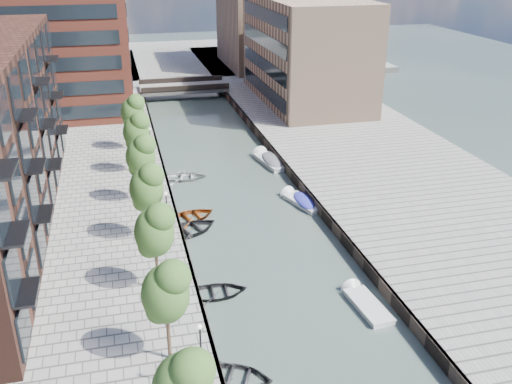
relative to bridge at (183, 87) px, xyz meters
name	(u,v)px	position (x,y,z in m)	size (l,w,h in m)	color
water	(223,170)	(0.00, -32.00, -1.39)	(300.00, 300.00, 0.00)	#38473F
quay_right	(367,153)	(16.00, -32.00, -0.89)	(20.00, 140.00, 1.00)	gray
quay_wall_left	(164,171)	(-6.10, -32.00, -0.89)	(0.25, 140.00, 1.00)	#332823
quay_wall_right	(280,161)	(6.10, -32.00, -0.89)	(0.25, 140.00, 1.00)	#332823
far_closure	(166,60)	(0.00, 28.00, -0.89)	(80.00, 40.00, 1.00)	gray
tan_block_near	(306,50)	(16.00, -10.00, 6.61)	(12.00, 25.00, 14.00)	tan
tan_block_far	(259,20)	(16.00, 16.00, 7.61)	(12.00, 20.00, 16.00)	tan
bridge	(183,87)	(0.00, 0.00, 0.00)	(13.00, 6.00, 1.30)	gray
tree_1	(165,290)	(-8.50, -61.00, 3.92)	(2.50, 2.50, 5.95)	#382619
tree_2	(154,229)	(-8.50, -54.00, 3.92)	(2.50, 2.50, 5.95)	#382619
tree_3	(146,186)	(-8.50, -47.00, 3.92)	(2.50, 2.50, 5.95)	#382619
tree_4	(140,154)	(-8.50, -40.00, 3.92)	(2.50, 2.50, 5.95)	#382619
tree_5	(136,130)	(-8.50, -33.00, 3.92)	(2.50, 2.50, 5.95)	#382619
tree_6	(133,111)	(-8.50, -26.00, 3.92)	(2.50, 2.50, 5.95)	#382619
lamp_0	(201,352)	(-7.20, -64.00, 2.12)	(0.24, 0.24, 4.12)	black
lamp_1	(167,212)	(-7.20, -48.00, 2.12)	(0.24, 0.24, 4.12)	black
lamp_2	(151,144)	(-7.20, -32.00, 2.12)	(0.24, 0.24, 4.12)	black
sloop_0	(234,380)	(-5.30, -62.45, -1.39)	(3.04, 4.25, 0.88)	#232326
sloop_1	(217,295)	(-4.75, -54.21, -1.39)	(3.00, 4.20, 0.87)	black
sloop_2	(190,219)	(-4.89, -42.48, -1.39)	(3.23, 4.53, 0.94)	#7F340D
sloop_3	(184,179)	(-4.25, -33.41, -1.39)	(3.24, 4.54, 0.94)	#B6B5B4
sloop_4	(189,233)	(-5.30, -44.88, -1.39)	(3.60, 5.04, 1.04)	black
motorboat_2	(364,303)	(4.35, -57.52, -1.30)	(1.91, 4.60, 1.50)	silver
motorboat_3	(301,201)	(5.26, -41.57, -1.20)	(3.04, 5.06, 1.60)	silver
motorboat_4	(270,160)	(5.23, -30.91, -1.16)	(2.97, 6.02, 1.92)	silver
car	(260,89)	(10.78, -4.70, 0.24)	(1.49, 3.71, 1.26)	#B9BBBE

